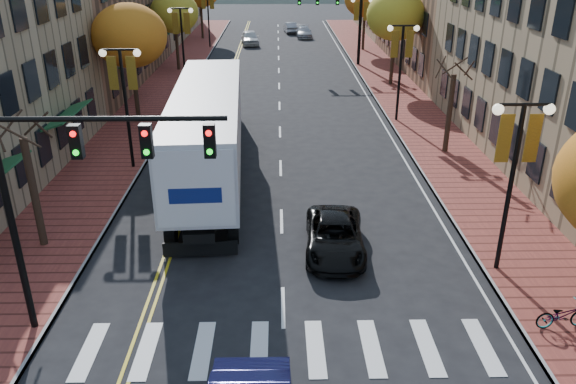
{
  "coord_description": "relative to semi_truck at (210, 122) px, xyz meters",
  "views": [
    {
      "loc": [
        -0.12,
        -10.75,
        10.56
      ],
      "look_at": [
        0.23,
        8.03,
        2.2
      ],
      "focal_mm": 35.0,
      "sensor_mm": 36.0,
      "label": 1
    }
  ],
  "objects": [
    {
      "name": "sidewalk_left",
      "position": [
        -5.57,
        17.02,
        -2.56
      ],
      "size": [
        4.0,
        85.0,
        0.15
      ],
      "primitive_type": "cube",
      "color": "brown",
      "rests_on": "ground"
    },
    {
      "name": "sidewalk_right",
      "position": [
        12.43,
        17.02,
        -2.56
      ],
      "size": [
        4.0,
        85.0,
        0.15
      ],
      "primitive_type": "cube",
      "color": "brown",
      "rests_on": "ground"
    },
    {
      "name": "building_left_mid",
      "position": [
        -13.57,
        20.52,
        2.87
      ],
      "size": [
        12.0,
        24.0,
        11.0
      ],
      "primitive_type": "cube",
      "color": "brown",
      "rests_on": "ground"
    },
    {
      "name": "building_right_mid",
      "position": [
        21.93,
        26.52,
        2.37
      ],
      "size": [
        15.0,
        24.0,
        10.0
      ],
      "primitive_type": "cube",
      "color": "brown",
      "rests_on": "ground"
    },
    {
      "name": "tree_left_a",
      "position": [
        -5.57,
        -7.48,
        -0.38
      ],
      "size": [
        0.28,
        0.28,
        4.2
      ],
      "color": "#382619",
      "rests_on": "sidewalk_left"
    },
    {
      "name": "tree_left_b",
      "position": [
        -5.57,
        8.52,
        2.81
      ],
      "size": [
        4.48,
        4.48,
        7.21
      ],
      "color": "#382619",
      "rests_on": "sidewalk_left"
    },
    {
      "name": "tree_left_c",
      "position": [
        -5.57,
        24.52,
        2.42
      ],
      "size": [
        4.16,
        4.16,
        6.69
      ],
      "color": "#382619",
      "rests_on": "sidewalk_left"
    },
    {
      "name": "tree_right_b",
      "position": [
        12.43,
        2.52,
        -0.38
      ],
      "size": [
        0.28,
        0.28,
        4.2
      ],
      "color": "#382619",
      "rests_on": "sidewalk_right"
    },
    {
      "name": "tree_right_c",
      "position": [
        12.43,
        18.52,
        2.81
      ],
      "size": [
        4.48,
        4.48,
        7.21
      ],
      "color": "#382619",
      "rests_on": "sidewalk_right"
    },
    {
      "name": "lamp_left_b",
      "position": [
        -4.07,
        0.52,
        1.66
      ],
      "size": [
        1.96,
        0.36,
        6.05
      ],
      "color": "black",
      "rests_on": "ground"
    },
    {
      "name": "lamp_left_c",
      "position": [
        -4.07,
        18.52,
        1.66
      ],
      "size": [
        1.96,
        0.36,
        6.05
      ],
      "color": "black",
      "rests_on": "ground"
    },
    {
      "name": "lamp_left_d",
      "position": [
        -4.07,
        36.52,
        1.66
      ],
      "size": [
        1.96,
        0.36,
        6.05
      ],
      "color": "black",
      "rests_on": "ground"
    },
    {
      "name": "lamp_right_a",
      "position": [
        10.93,
        -9.48,
        1.66
      ],
      "size": [
        1.96,
        0.36,
        6.05
      ],
      "color": "black",
      "rests_on": "ground"
    },
    {
      "name": "lamp_right_b",
      "position": [
        10.93,
        8.52,
        1.66
      ],
      "size": [
        1.96,
        0.36,
        6.05
      ],
      "color": "black",
      "rests_on": "ground"
    },
    {
      "name": "lamp_right_c",
      "position": [
        10.93,
        26.52,
        1.66
      ],
      "size": [
        1.96,
        0.36,
        6.05
      ],
      "color": "black",
      "rests_on": "ground"
    },
    {
      "name": "traffic_mast_near",
      "position": [
        -2.05,
        -12.48,
        2.29
      ],
      "size": [
        6.1,
        0.35,
        7.0
      ],
      "color": "black",
      "rests_on": "ground"
    },
    {
      "name": "traffic_mast_far",
      "position": [
        8.9,
        26.52,
        2.29
      ],
      "size": [
        6.1,
        0.34,
        7.0
      ],
      "color": "black",
      "rests_on": "ground"
    },
    {
      "name": "semi_truck",
      "position": [
        0.0,
        0.0,
        0.0
      ],
      "size": [
        3.84,
        18.14,
        4.5
      ],
      "rotation": [
        0.0,
        0.0,
        0.05
      ],
      "color": "black",
      "rests_on": "ground"
    },
    {
      "name": "black_suv",
      "position": [
        5.38,
        -8.0,
        -1.99
      ],
      "size": [
        2.38,
        4.71,
        1.28
      ],
      "primitive_type": "imported",
      "rotation": [
        0.0,
        0.0,
        -0.06
      ],
      "color": "black",
      "rests_on": "ground"
    },
    {
      "name": "car_far_white",
      "position": [
        0.22,
        38.58,
        -1.85
      ],
      "size": [
        2.36,
        4.76,
        1.56
      ],
      "primitive_type": "imported",
      "rotation": [
        0.0,
        0.0,
        0.12
      ],
      "color": "silver",
      "rests_on": "ground"
    },
    {
      "name": "car_far_silver",
      "position": [
        6.54,
        43.77,
        -1.99
      ],
      "size": [
        1.95,
        4.49,
        1.28
      ],
      "primitive_type": "imported",
      "rotation": [
        0.0,
        0.0,
        0.03
      ],
      "color": "#999AA0",
      "rests_on": "ground"
    },
    {
      "name": "car_far_oncoming",
      "position": [
        4.99,
        47.75,
        -1.98
      ],
      "size": [
        1.84,
        4.1,
        1.31
      ],
      "primitive_type": "imported",
      "rotation": [
        0.0,
        0.0,
        3.26
      ],
      "color": "#929299",
      "rests_on": "ground"
    },
    {
      "name": "bicycle",
      "position": [
        11.63,
        -12.83,
        -2.06
      ],
      "size": [
        1.66,
        0.71,
        0.85
      ],
      "primitive_type": "imported",
      "rotation": [
        0.0,
        0.0,
        1.66
      ],
      "color": "gray",
      "rests_on": "sidewalk_right"
    }
  ]
}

